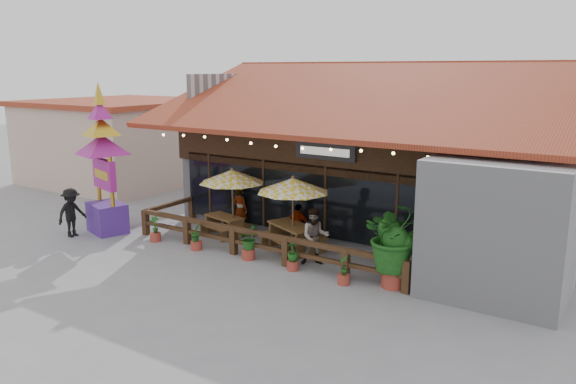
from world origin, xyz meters
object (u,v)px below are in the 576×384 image
Objects in this scene: umbrella_right at (293,186)px; picnic_table_right at (292,233)px; picnic_table_left at (224,222)px; pedestrian at (72,213)px; thai_sign_tower at (102,149)px; tropical_plant at (395,238)px; umbrella_left at (232,177)px.

umbrella_right is 1.14× the size of picnic_table_right.
pedestrian is (-4.40, -3.03, 0.39)m from picnic_table_left.
thai_sign_tower reaches higher than tropical_plant.
umbrella_left reaches higher than picnic_table_left.
umbrella_left is at bearing -59.53° from pedestrian.
picnic_table_left is at bearing 27.38° from thai_sign_tower.
pedestrian is at bearing -158.30° from picnic_table_right.
umbrella_left is at bearing 176.67° from picnic_table_right.
picnic_table_right is (-0.06, 0.07, -1.60)m from umbrella_right.
thai_sign_tower is (-6.83, -1.80, 0.87)m from umbrella_right.
tropical_plant is (6.57, -1.27, -0.76)m from umbrella_left.
umbrella_right is 1.60m from picnic_table_right.
picnic_table_left is at bearing -57.81° from pedestrian.
umbrella_left is 1.16× the size of picnic_table_right.
thai_sign_tower is 10.91m from tropical_plant.
thai_sign_tower reaches higher than umbrella_left.
pedestrian is (-4.76, -3.07, -1.29)m from umbrella_left.
umbrella_left is 1.08× the size of tropical_plant.
tropical_plant is at bearing -14.97° from umbrella_right.
picnic_table_right is 4.22m from tropical_plant.
picnic_table_left is (-3.00, 0.18, -1.71)m from umbrella_right.
umbrella_right is at bearing -48.73° from picnic_table_right.
picnic_table_right is at bearing -3.33° from umbrella_left.
umbrella_left is 2.65m from umbrella_right.
thai_sign_tower is at bearing -165.24° from umbrella_right.
thai_sign_tower is at bearing -154.22° from umbrella_left.
umbrella_left is 0.46× the size of thai_sign_tower.
umbrella_right is at bearing 165.03° from tropical_plant.
umbrella_right is 0.45× the size of thai_sign_tower.
picnic_table_left is 0.70× the size of tropical_plant.
thai_sign_tower is at bearing -176.01° from tropical_plant.
umbrella_left is 1.72m from picnic_table_left.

